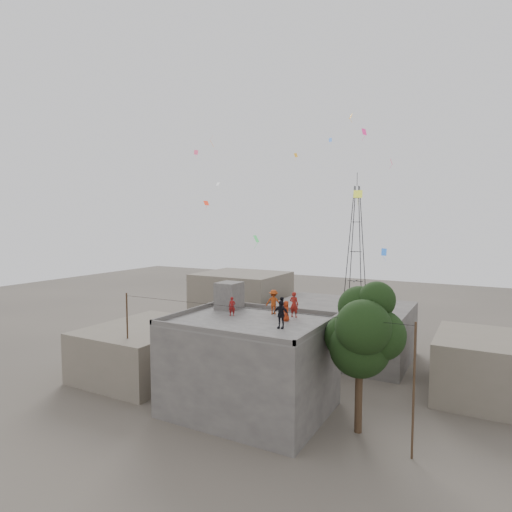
{
  "coord_description": "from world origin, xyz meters",
  "views": [
    {
      "loc": [
        13.65,
        -24.15,
        12.57
      ],
      "look_at": [
        0.06,
        0.81,
        10.32
      ],
      "focal_mm": 30.0,
      "sensor_mm": 36.0,
      "label": 1
    }
  ],
  "objects_px": {
    "person_red_adult": "(294,304)",
    "person_dark_adult": "(281,314)",
    "transmission_tower": "(356,245)",
    "tree": "(363,332)",
    "stair_head_box": "(229,296)"
  },
  "relations": [
    {
      "from": "person_red_adult",
      "to": "person_dark_adult",
      "type": "relative_size",
      "value": 1.01
    },
    {
      "from": "transmission_tower",
      "to": "person_dark_adult",
      "type": "distance_m",
      "value": 41.49
    },
    {
      "from": "person_dark_adult",
      "to": "transmission_tower",
      "type": "bearing_deg",
      "value": 96.8
    },
    {
      "from": "tree",
      "to": "transmission_tower",
      "type": "relative_size",
      "value": 0.45
    },
    {
      "from": "stair_head_box",
      "to": "tree",
      "type": "distance_m",
      "value": 10.8
    },
    {
      "from": "tree",
      "to": "person_red_adult",
      "type": "height_order",
      "value": "tree"
    },
    {
      "from": "person_dark_adult",
      "to": "tree",
      "type": "bearing_deg",
      "value": 15.16
    },
    {
      "from": "stair_head_box",
      "to": "tree",
      "type": "bearing_deg",
      "value": -10.74
    },
    {
      "from": "stair_head_box",
      "to": "transmission_tower",
      "type": "relative_size",
      "value": 0.1
    },
    {
      "from": "stair_head_box",
      "to": "tree",
      "type": "xyz_separation_m",
      "value": [
        10.57,
        -2.0,
        -1.0
      ]
    },
    {
      "from": "tree",
      "to": "person_red_adult",
      "type": "xyz_separation_m",
      "value": [
        -5.2,
        1.77,
        0.87
      ]
    },
    {
      "from": "stair_head_box",
      "to": "transmission_tower",
      "type": "distance_m",
      "value": 37.46
    },
    {
      "from": "stair_head_box",
      "to": "person_red_adult",
      "type": "bearing_deg",
      "value": -2.53
    },
    {
      "from": "person_dark_adult",
      "to": "person_red_adult",
      "type": "bearing_deg",
      "value": 96.73
    },
    {
      "from": "transmission_tower",
      "to": "person_red_adult",
      "type": "xyz_separation_m",
      "value": [
        6.17,
        -37.64,
        -2.1
      ]
    }
  ]
}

